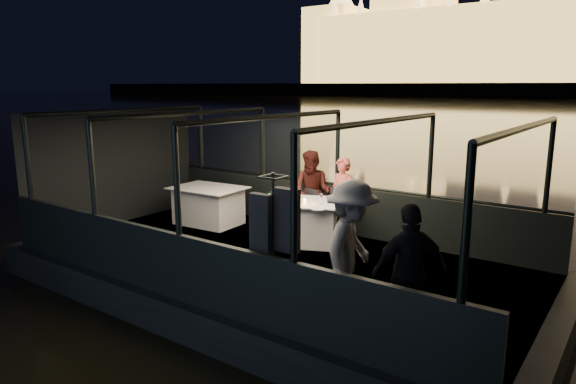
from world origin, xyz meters
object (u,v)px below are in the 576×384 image
Objects in this scene: chair_port_right at (333,216)px; passenger_dark at (410,263)px; dining_table_aft at (209,205)px; coat_stand at (273,248)px; person_man_maroon at (312,193)px; passenger_stripe at (351,252)px; wine_bottle at (272,194)px; chair_port_left at (306,212)px; person_woman_coral at (342,198)px; dining_table_central at (301,222)px.

passenger_dark reaches higher than chair_port_right.
dining_table_aft is 4.65m from coat_stand.
chair_port_right is 0.58× the size of person_man_maroon.
passenger_stripe reaches higher than person_man_maroon.
chair_port_right is 0.51× the size of coat_stand.
wine_bottle is (-1.82, 2.35, 0.02)m from coat_stand.
coat_stand reaches higher than chair_port_left.
person_woman_coral is at bearing -6.00° from person_man_maroon.
chair_port_right is at bearing -87.18° from person_woman_coral.
passenger_dark reaches higher than dining_table_aft.
chair_port_right is 0.60× the size of passenger_dark.
dining_table_central is 0.84m from person_man_maroon.
passenger_dark is at bearing -36.64° from dining_table_central.
coat_stand reaches higher than wine_bottle.
coat_stand is 1.21× the size of person_woman_coral.
coat_stand is at bearing -27.43° from passenger_dark.
coat_stand is 1.05× the size of passenger_stripe.
person_woman_coral is at bearing 60.14° from dining_table_central.
chair_port_left is 0.55× the size of passenger_dark.
dining_table_aft is (-2.25, -0.04, 0.00)m from dining_table_central.
coat_stand reaches higher than person_woman_coral.
dining_table_central is 0.85× the size of passenger_stripe.
passenger_dark is (5.19, -2.14, 0.47)m from dining_table_aft.
chair_port_right is at bearing 19.80° from chair_port_left.
passenger_dark is (0.72, 0.03, 0.00)m from passenger_stripe.
wine_bottle is at bearing -77.64° from passenger_dark.
person_woman_coral is 0.87× the size of passenger_stripe.
passenger_dark is at bearing -20.21° from chair_port_left.
dining_table_central is at bearing 118.17° from coat_stand.
wine_bottle reaches higher than chair_port_left.
wine_bottle is at bearing -113.43° from person_woman_coral.
chair_port_left is at bearing -87.84° from person_man_maroon.
person_man_maroon reaches higher than wine_bottle.
dining_table_aft is 5.63m from passenger_dark.
passenger_dark is at bearing -39.09° from person_woman_coral.
dining_table_aft is 5.26× the size of wine_bottle.
dining_table_aft is 0.96× the size of person_woman_coral.
person_woman_coral is at bearing 20.07° from passenger_stripe.
person_woman_coral reaches higher than wine_bottle.
passenger_stripe is (0.73, 0.55, -0.05)m from coat_stand.
coat_stand is (1.10, -3.22, 0.45)m from chair_port_right.
passenger_dark is at bearing 21.90° from coat_stand.
chair_port_left is 1.00m from wine_bottle.
passenger_dark is at bearing -22.44° from dining_table_aft.
chair_port_left is 3.66m from coat_stand.
person_man_maroon is (-1.72, 3.49, -0.15)m from coat_stand.
person_woman_coral is at bearing 43.50° from chair_port_left.
chair_port_right is 3.26m from passenger_stripe.
person_woman_coral is 0.98× the size of passenger_dark.
chair_port_right is 3.35× the size of wine_bottle.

